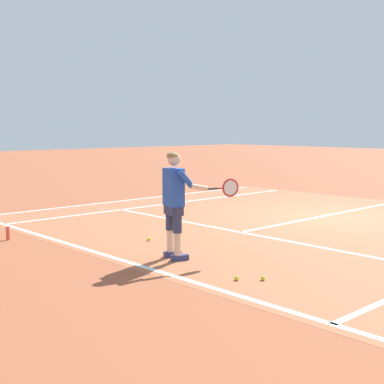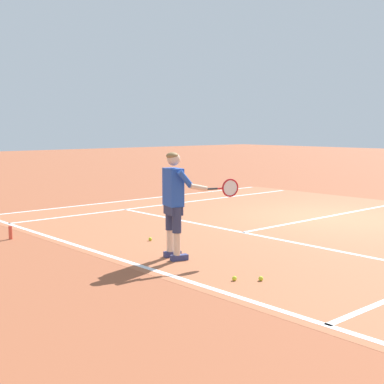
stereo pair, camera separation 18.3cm
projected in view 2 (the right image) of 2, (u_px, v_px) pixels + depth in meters
ground_plane at (325, 217)px, 12.74m from camera, size 80.00×80.00×0.00m
court_inner_surface at (294, 223)px, 11.95m from camera, size 10.98×9.91×0.00m
line_baseline at (112, 257)px, 8.81m from camera, size 10.98×0.10×0.01m
line_service at (243, 232)px, 10.86m from camera, size 8.23×0.10×0.01m
line_centre_service at (334, 215)px, 12.97m from camera, size 0.10×6.40×0.01m
line_singles_left at (174, 203)px, 15.00m from camera, size 0.10×9.51×0.01m
line_doubles_left at (145, 199)px, 16.02m from camera, size 0.10×9.51×0.01m
tennis_player at (175, 198)px, 8.58m from camera, size 0.88×1.03×1.71m
tennis_ball_near_feet at (150, 239)px, 10.07m from camera, size 0.07×0.07×0.07m
tennis_ball_by_baseline at (234, 278)px, 7.44m from camera, size 0.07×0.07×0.07m
tennis_ball_mid_court at (261, 279)px, 7.43m from camera, size 0.07×0.07×0.07m
water_bottle at (10, 232)px, 10.21m from camera, size 0.07×0.07×0.25m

